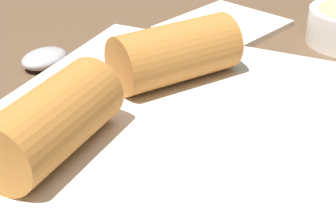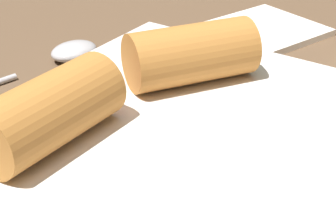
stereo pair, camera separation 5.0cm
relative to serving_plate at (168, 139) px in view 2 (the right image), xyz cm
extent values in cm
cube|color=brown|center=(-1.21, 1.21, -1.76)|extent=(180.00, 140.00, 2.00)
cube|color=white|center=(0.00, 0.00, -0.16)|extent=(27.96, 23.07, 1.20)
cube|color=white|center=(0.00, 0.00, 0.59)|extent=(29.08, 23.99, 0.30)
cylinder|color=#B77533|center=(5.17, -4.86, 2.85)|extent=(9.16, 4.32, 4.23)
sphere|color=#B23D2D|center=(1.24, -4.82, 2.85)|extent=(2.75, 2.75, 2.75)
cylinder|color=#B77533|center=(-6.47, -2.42, 2.85)|extent=(9.95, 8.51, 4.23)
sphere|color=#6B9E47|center=(-9.77, -0.28, 2.85)|extent=(2.75, 2.75, 2.75)
ellipsoid|color=#B2B2B7|center=(-6.97, -14.39, -0.04)|extent=(4.71, 3.97, 1.43)
cube|color=silver|center=(-20.97, -3.80, -0.46)|extent=(12.96, 11.94, 0.60)
camera|label=1|loc=(27.16, 12.46, 19.06)|focal=60.00mm
camera|label=2|loc=(24.70, 16.81, 19.06)|focal=60.00mm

